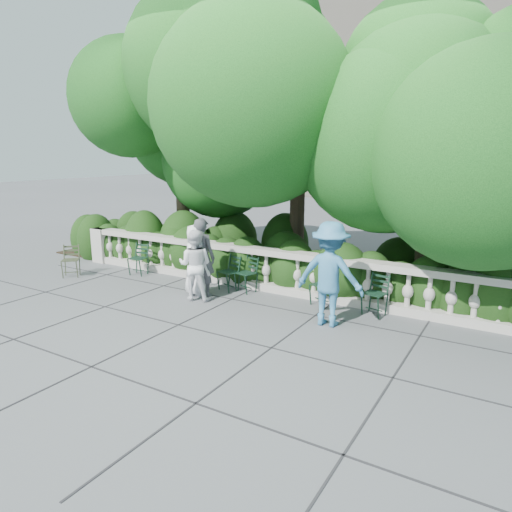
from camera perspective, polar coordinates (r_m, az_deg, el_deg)
The scene contains 14 objects.
ground at distance 9.23m, azimuth -3.23°, elevation -7.25°, with size 90.00×90.00×0.00m, color #4A4D51.
balustrade at distance 10.55m, azimuth 2.24°, elevation -1.90°, with size 12.00×0.44×1.00m.
shrub_hedge at distance 11.71m, azimuth 5.06°, elevation -2.92°, with size 15.00×2.60×1.70m, color black, non-canonical shape.
tree_canopy at distance 11.20m, azimuth 9.22°, elevation 16.74°, with size 15.04×6.52×6.78m.
chair_a at distance 12.39m, azimuth -14.81°, elevation -2.42°, with size 0.44×0.48×0.84m, color black, non-canonical shape.
chair_c at distance 10.55m, azimuth -1.83°, elevation -4.65°, with size 0.44×0.48×0.84m, color black, non-canonical shape.
chair_d at distance 10.69m, azimuth -4.03°, elevation -4.43°, with size 0.44×0.48×0.84m, color black, non-canonical shape.
chair_e at distance 9.72m, azimuth 7.65°, elevation -6.29°, with size 0.44×0.48×0.84m, color black, non-canonical shape.
chair_f at distance 9.34m, azimuth 14.05°, elevation -7.38°, with size 0.44×0.48×0.84m, color black, non-canonical shape.
chair_weathered at distance 12.71m, azimuth -22.16°, elevation -2.57°, with size 0.44×0.48×0.84m, color black, non-canonical shape.
person_businessman at distance 10.32m, azimuth -7.50°, elevation -0.50°, with size 0.79×0.51×1.61m, color white.
person_woman_grey at distance 10.25m, azimuth -6.77°, elevation -0.13°, with size 0.64×0.42×1.77m, color #404145.
person_casual_man at distance 9.99m, azimuth -7.62°, elevation -1.12°, with size 0.76×0.59×1.56m, color white.
person_older_blue at distance 8.51m, azimuth 9.22°, elevation -2.25°, with size 1.26×0.73×1.95m, color teal.
Camera 1 is at (4.91, -7.15, 3.16)m, focal length 32.00 mm.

